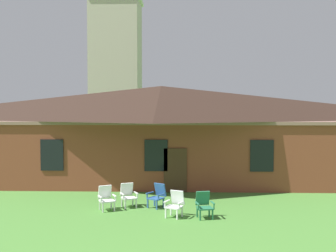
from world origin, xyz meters
name	(u,v)px	position (x,y,z in m)	size (l,w,h in m)	color
brick_building	(161,130)	(0.00, 17.84, 2.69)	(25.93, 10.40, 5.28)	brown
dome_tower	(116,52)	(-5.47, 35.64, 9.56)	(5.18, 5.18, 20.77)	#BCB29E
lawn_chair_by_porch	(106,197)	(-1.76, 9.34, 0.50)	(0.81, 0.85, 0.96)	white
lawn_chair_near_door	(128,195)	(-0.96, 9.88, 0.50)	(0.80, 0.84, 0.96)	silver
lawn_chair_left_end	(157,195)	(0.24, 9.85, 0.50)	(0.85, 0.87, 0.96)	#2D5693
lawn_chair_middle	(175,203)	(0.99, 8.43, 0.50)	(0.80, 0.84, 0.96)	white
lawn_chair_right_end	(204,204)	(2.04, 8.31, 0.50)	(0.72, 0.77, 0.96)	#28704C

